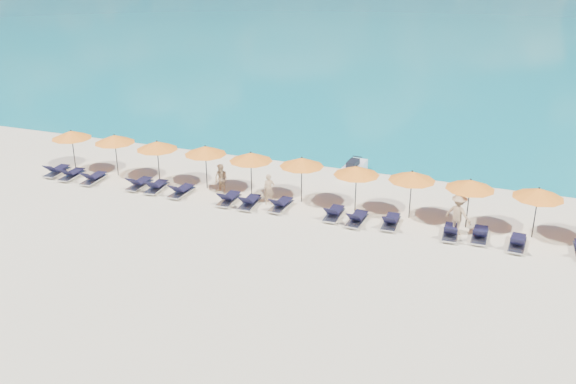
% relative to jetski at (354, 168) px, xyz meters
% --- Properties ---
extents(ground, '(1400.00, 1400.00, 0.00)m').
position_rel_jetski_xyz_m(ground, '(-1.31, -9.38, -0.34)').
color(ground, beige).
extents(jetski, '(0.97, 2.33, 0.82)m').
position_rel_jetski_xyz_m(jetski, '(0.00, 0.00, 0.00)').
color(jetski, white).
rests_on(jetski, ground).
extents(beachgoer_a, '(0.64, 0.55, 1.49)m').
position_rel_jetski_xyz_m(beachgoer_a, '(-2.66, -5.35, 0.41)').
color(beachgoer_a, tan).
rests_on(beachgoer_a, ground).
extents(beachgoer_b, '(0.80, 0.58, 1.49)m').
position_rel_jetski_xyz_m(beachgoer_b, '(-5.40, -4.88, 0.41)').
color(beachgoer_b, tan).
rests_on(beachgoer_b, ground).
extents(beachgoer_c, '(1.30, 0.96, 1.83)m').
position_rel_jetski_xyz_m(beachgoer_c, '(6.06, -5.47, 0.58)').
color(beachgoer_c, tan).
rests_on(beachgoer_c, ground).
extents(umbrella_0, '(2.10, 2.10, 2.28)m').
position_rel_jetski_xyz_m(umbrella_0, '(-14.27, -4.72, 1.68)').
color(umbrella_0, black).
rests_on(umbrella_0, ground).
extents(umbrella_1, '(2.10, 2.10, 2.28)m').
position_rel_jetski_xyz_m(umbrella_1, '(-11.66, -4.56, 1.68)').
color(umbrella_1, black).
rests_on(umbrella_1, ground).
extents(umbrella_2, '(2.10, 2.10, 2.28)m').
position_rel_jetski_xyz_m(umbrella_2, '(-9.01, -4.73, 1.68)').
color(umbrella_2, black).
rests_on(umbrella_2, ground).
extents(umbrella_3, '(2.10, 2.10, 2.28)m').
position_rel_jetski_xyz_m(umbrella_3, '(-6.36, -4.56, 1.68)').
color(umbrella_3, black).
rests_on(umbrella_3, ground).
extents(umbrella_4, '(2.10, 2.10, 2.28)m').
position_rel_jetski_xyz_m(umbrella_4, '(-3.85, -4.69, 1.68)').
color(umbrella_4, black).
rests_on(umbrella_4, ground).
extents(umbrella_5, '(2.10, 2.10, 2.28)m').
position_rel_jetski_xyz_m(umbrella_5, '(-1.32, -4.54, 1.68)').
color(umbrella_5, black).
rests_on(umbrella_5, ground).
extents(umbrella_6, '(2.10, 2.10, 2.28)m').
position_rel_jetski_xyz_m(umbrella_6, '(1.38, -4.75, 1.68)').
color(umbrella_6, black).
rests_on(umbrella_6, ground).
extents(umbrella_7, '(2.10, 2.10, 2.28)m').
position_rel_jetski_xyz_m(umbrella_7, '(3.85, -4.56, 1.68)').
color(umbrella_7, black).
rests_on(umbrella_7, ground).
extents(umbrella_8, '(2.10, 2.10, 2.28)m').
position_rel_jetski_xyz_m(umbrella_8, '(6.36, -4.70, 1.68)').
color(umbrella_8, black).
rests_on(umbrella_8, ground).
extents(umbrella_9, '(2.10, 2.10, 2.28)m').
position_rel_jetski_xyz_m(umbrella_9, '(9.09, -4.71, 1.68)').
color(umbrella_9, black).
rests_on(umbrella_9, ground).
extents(lounger_0, '(0.77, 1.75, 0.66)m').
position_rel_jetski_xyz_m(lounger_0, '(-14.74, -5.66, -0.10)').
color(lounger_0, silver).
rests_on(lounger_0, ground).
extents(lounger_1, '(0.72, 1.73, 0.66)m').
position_rel_jetski_xyz_m(lounger_1, '(-13.65, -5.83, -0.10)').
color(lounger_1, silver).
rests_on(lounger_1, ground).
extents(lounger_2, '(0.70, 1.73, 0.66)m').
position_rel_jetski_xyz_m(lounger_2, '(-12.23, -5.90, -0.10)').
color(lounger_2, silver).
rests_on(lounger_2, ground).
extents(lounger_3, '(0.63, 1.70, 0.66)m').
position_rel_jetski_xyz_m(lounger_3, '(-9.59, -5.73, -0.10)').
color(lounger_3, silver).
rests_on(lounger_3, ground).
extents(lounger_4, '(0.75, 1.74, 0.66)m').
position_rel_jetski_xyz_m(lounger_4, '(-8.56, -5.78, -0.10)').
color(lounger_4, silver).
rests_on(lounger_4, ground).
extents(lounger_5, '(0.71, 1.73, 0.66)m').
position_rel_jetski_xyz_m(lounger_5, '(-7.11, -5.84, -0.10)').
color(lounger_5, silver).
rests_on(lounger_5, ground).
extents(lounger_6, '(0.65, 1.71, 0.66)m').
position_rel_jetski_xyz_m(lounger_6, '(-4.50, -5.91, -0.10)').
color(lounger_6, silver).
rests_on(lounger_6, ground).
extents(lounger_7, '(0.69, 1.72, 0.66)m').
position_rel_jetski_xyz_m(lounger_7, '(-3.41, -5.95, -0.10)').
color(lounger_7, silver).
rests_on(lounger_7, ground).
extents(lounger_8, '(0.74, 1.74, 0.66)m').
position_rel_jetski_xyz_m(lounger_8, '(-1.92, -5.70, -0.10)').
color(lounger_8, silver).
rests_on(lounger_8, ground).
extents(lounger_9, '(0.65, 1.71, 0.66)m').
position_rel_jetski_xyz_m(lounger_9, '(0.68, -5.78, -0.10)').
color(lounger_9, silver).
rests_on(lounger_9, ground).
extents(lounger_10, '(0.70, 1.73, 0.66)m').
position_rel_jetski_xyz_m(lounger_10, '(1.80, -5.99, -0.10)').
color(lounger_10, silver).
rests_on(lounger_10, ground).
extents(lounger_11, '(0.67, 1.72, 0.66)m').
position_rel_jetski_xyz_m(lounger_11, '(3.27, -5.75, -0.10)').
color(lounger_11, silver).
rests_on(lounger_11, ground).
extents(lounger_12, '(0.71, 1.73, 0.66)m').
position_rel_jetski_xyz_m(lounger_12, '(5.87, -5.90, -0.10)').
color(lounger_12, silver).
rests_on(lounger_12, ground).
extents(lounger_13, '(0.63, 1.70, 0.66)m').
position_rel_jetski_xyz_m(lounger_13, '(7.04, -5.73, -0.10)').
color(lounger_13, silver).
rests_on(lounger_13, ground).
extents(lounger_14, '(0.70, 1.73, 0.66)m').
position_rel_jetski_xyz_m(lounger_14, '(8.55, -5.97, -0.10)').
color(lounger_14, silver).
rests_on(lounger_14, ground).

